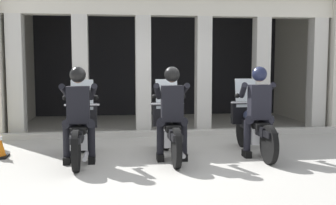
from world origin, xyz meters
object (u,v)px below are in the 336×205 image
at_px(motorcycle_left, 81,130).
at_px(police_officer_right, 259,104).
at_px(police_officer_left, 78,107).
at_px(motorcycle_center, 170,128).
at_px(police_officer_center, 172,105).
at_px(motorcycle_right, 253,126).

relative_size(motorcycle_left, police_officer_right, 1.29).
bearing_deg(police_officer_left, motorcycle_center, 15.43).
distance_m(police_officer_center, police_officer_right, 1.54).
bearing_deg(motorcycle_right, police_officer_left, -172.57).
distance_m(motorcycle_center, police_officer_center, 0.52).
distance_m(motorcycle_left, police_officer_right, 3.10).
xyz_separation_m(police_officer_center, motorcycle_right, (1.54, 0.36, -0.44)).
bearing_deg(motorcycle_center, police_officer_right, -10.90).
bearing_deg(police_officer_right, police_officer_center, -176.66).
distance_m(motorcycle_center, motorcycle_right, 1.54).
height_order(police_officer_left, police_officer_center, same).
bearing_deg(police_officer_center, police_officer_left, 177.31).
xyz_separation_m(police_officer_left, motorcycle_center, (1.54, 0.30, -0.44)).
distance_m(motorcycle_left, police_officer_left, 0.52).
distance_m(motorcycle_right, police_officer_right, 0.52).
relative_size(motorcycle_left, motorcycle_center, 1.00).
relative_size(motorcycle_left, police_officer_left, 1.29).
bearing_deg(police_officer_center, police_officer_right, -0.35).
height_order(motorcycle_left, motorcycle_right, same).
relative_size(motorcycle_center, police_officer_center, 1.29).
bearing_deg(motorcycle_left, police_officer_left, -85.75).
bearing_deg(motorcycle_left, motorcycle_right, 6.15).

